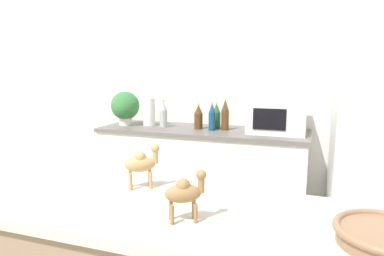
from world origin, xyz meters
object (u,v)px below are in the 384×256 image
object	(u,v)px
back_bottle_1	(198,117)
camel_figurine_second	(142,163)
back_bottle_4	(212,117)
camel_figurine	(185,192)
paper_towel_roll	(149,112)
back_bottle_2	(216,116)
microwave	(277,117)
potted_plant	(125,107)
back_bottle_3	(163,114)
back_bottle_0	(225,115)

from	to	relation	value
back_bottle_1	camel_figurine_second	xyz separation A→B (m)	(0.40, -1.89, 0.10)
back_bottle_4	camel_figurine	xyz separation A→B (m)	(0.51, -2.06, 0.08)
paper_towel_roll	back_bottle_1	world-z (taller)	paper_towel_roll
back_bottle_2	camel_figurine_second	xyz separation A→B (m)	(0.25, -1.97, 0.09)
microwave	back_bottle_2	bearing A→B (deg)	174.70
potted_plant	back_bottle_4	distance (m)	0.88
potted_plant	back_bottle_3	size ratio (longest dim) A/B	1.28
potted_plant	microwave	world-z (taller)	potted_plant
microwave	back_bottle_2	distance (m)	0.55
microwave	back_bottle_0	bearing A→B (deg)	-178.55
back_bottle_2	back_bottle_3	world-z (taller)	back_bottle_3
back_bottle_0	camel_figurine	world-z (taller)	back_bottle_0
back_bottle_4	camel_figurine	bearing A→B (deg)	-76.20
back_bottle_0	back_bottle_1	size ratio (longest dim) A/B	1.22
potted_plant	back_bottle_2	world-z (taller)	potted_plant
potted_plant	paper_towel_roll	distance (m)	0.24
back_bottle_2	back_bottle_4	xyz separation A→B (m)	(-0.01, -0.12, 0.01)
potted_plant	back_bottle_0	xyz separation A→B (m)	(0.99, 0.05, -0.05)
back_bottle_3	camel_figurine	size ratio (longest dim) A/B	1.75
microwave	back_bottle_3	xyz separation A→B (m)	(-1.04, -0.04, -0.02)
back_bottle_1	back_bottle_2	xyz separation A→B (m)	(0.15, 0.08, 0.00)
potted_plant	back_bottle_0	distance (m)	0.99
back_bottle_3	back_bottle_0	bearing A→B (deg)	2.98
microwave	back_bottle_3	distance (m)	1.04
camel_figurine	back_bottle_0	bearing A→B (deg)	100.70
paper_towel_roll	microwave	distance (m)	1.21
paper_towel_roll	microwave	xyz separation A→B (m)	(1.21, -0.00, 0.01)
back_bottle_0	camel_figurine_second	distance (m)	1.92
back_bottle_3	camel_figurine	distance (m)	2.31
camel_figurine	back_bottle_3	bearing A→B (deg)	115.38
paper_towel_roll	back_bottle_4	distance (m)	0.66
back_bottle_0	back_bottle_4	distance (m)	0.12
back_bottle_0	back_bottle_4	world-z (taller)	back_bottle_0
back_bottle_0	camel_figurine	bearing A→B (deg)	-79.30
potted_plant	back_bottle_0	world-z (taller)	potted_plant
paper_towel_roll	camel_figurine_second	xyz separation A→B (m)	(0.92, -1.92, 0.08)
back_bottle_3	camel_figurine	world-z (taller)	camel_figurine
camel_figurine	camel_figurine_second	distance (m)	0.32
back_bottle_1	camel_figurine	bearing A→B (deg)	-72.91
potted_plant	paper_towel_roll	size ratio (longest dim) A/B	1.23
potted_plant	back_bottle_1	xyz separation A→B (m)	(0.74, 0.03, -0.07)
back_bottle_2	back_bottle_3	bearing A→B (deg)	-169.31
back_bottle_3	camel_figurine	bearing A→B (deg)	-64.62
camel_figurine_second	back_bottle_3	bearing A→B (deg)	111.71
back_bottle_1	camel_figurine	world-z (taller)	camel_figurine
back_bottle_1	back_bottle_3	xyz separation A→B (m)	(-0.35, -0.01, 0.01)
back_bottle_0	back_bottle_1	xyz separation A→B (m)	(-0.24, -0.02, -0.03)
back_bottle_3	camel_figurine_second	size ratio (longest dim) A/B	1.62
microwave	camel_figurine_second	world-z (taller)	microwave
back_bottle_1	back_bottle_3	world-z (taller)	back_bottle_3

